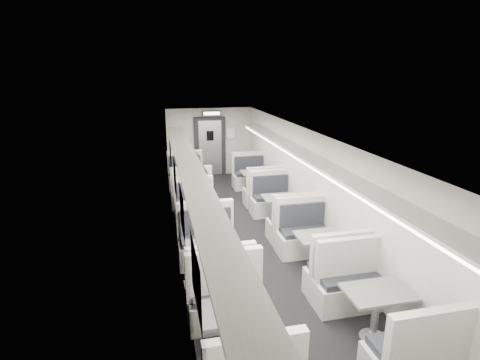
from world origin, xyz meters
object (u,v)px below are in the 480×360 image
booth_right_a (256,183)px  exit_sign (211,113)px  booth_left_a (188,184)px  booth_right_c (320,253)px  booth_left_b (198,217)px  booth_left_d (235,334)px  booth_right_b (281,211)px  passenger (197,183)px  booth_right_d (375,314)px  booth_left_c (214,265)px  vestibule_door (210,147)px

booth_right_a → exit_sign: (-1.00, 2.08, 1.90)m
booth_left_a → booth_right_c: (2.00, -4.91, -0.01)m
booth_left_b → booth_left_d: (0.00, -4.18, 0.03)m
exit_sign → booth_right_a: bearing=-64.4°
booth_right_a → exit_sign: 2.99m
booth_left_b → booth_right_b: (2.00, -0.11, 0.02)m
exit_sign → passenger: bearing=-105.8°
booth_right_c → exit_sign: bearing=98.5°
booth_left_a → booth_left_b: booth_left_a is taller
booth_left_b → booth_right_d: (2.00, -4.22, 0.03)m
booth_right_c → passenger: passenger is taller
booth_left_a → booth_right_d: booth_left_a is taller
booth_right_d → exit_sign: exit_sign is taller
booth_right_d → booth_left_c: bearing=137.3°
booth_left_d → exit_sign: exit_sign is taller
booth_right_c → passenger: (-1.87, 3.61, 0.43)m
booth_left_b → booth_right_a: (2.00, 2.25, 0.02)m
booth_right_a → vestibule_door: 2.84m
booth_left_b → exit_sign: 4.84m
booth_left_d → exit_sign: 8.78m
booth_left_a → exit_sign: (1.00, 1.78, 1.88)m
booth_right_c → booth_right_d: size_ratio=0.99×
booth_right_a → booth_right_b: 2.35m
vestibule_door → booth_right_d: bearing=-83.7°
booth_right_c → exit_sign: 7.02m
booth_left_d → booth_right_d: bearing=-1.2°
booth_left_c → booth_right_d: bearing=-42.7°
booth_left_d → vestibule_door: bearing=83.7°
booth_left_a → booth_left_d: (0.00, -6.73, -0.01)m
vestibule_door → booth_right_a: bearing=-68.8°
booth_right_c → passenger: size_ratio=1.34×
booth_right_a → booth_right_c: size_ratio=0.98×
booth_right_a → exit_sign: bearing=115.6°
booth_left_b → booth_right_a: bearing=48.3°
booth_left_d → passenger: size_ratio=1.33×
booth_right_b → vestibule_door: vestibule_door is taller
booth_left_d → booth_right_c: booth_right_c is taller
booth_left_c → booth_right_c: (2.00, 0.01, -0.01)m
booth_right_c → exit_sign: exit_sign is taller
exit_sign → booth_left_c: bearing=-98.5°
booth_left_c → booth_right_d: (2.00, -1.85, -0.01)m
booth_right_a → passenger: 2.17m
booth_left_c → passenger: bearing=88.0°
booth_right_b → booth_right_d: 4.11m
booth_right_a → booth_left_b: bearing=-131.7°
passenger → booth_left_c: bearing=-83.7°
booth_left_b → booth_right_a: booth_right_a is taller
booth_left_d → booth_right_b: (2.00, 4.07, -0.01)m
booth_left_a → booth_right_d: 7.06m
booth_left_a → booth_left_c: (0.00, -4.93, 0.01)m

